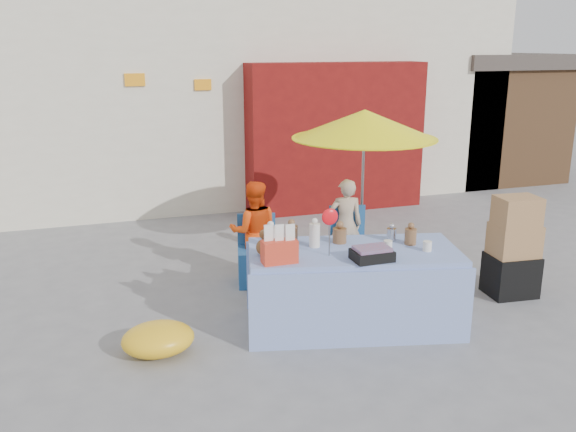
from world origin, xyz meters
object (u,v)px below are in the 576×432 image
object	(u,v)px
vendor_orange	(254,231)
box_stack	(513,250)
chair_left	(258,263)
vendor_beige	(345,224)
chair_right	(349,253)
market_table	(352,287)
umbrella	(365,125)

from	to	relation	value
vendor_orange	box_stack	bearing A→B (deg)	165.23
chair_left	vendor_beige	distance (m)	1.30
box_stack	chair_right	bearing A→B (deg)	139.05
market_table	box_stack	distance (m)	2.15
chair_right	box_stack	size ratio (longest dim) A/B	0.70
chair_left	chair_right	size ratio (longest dim) A/B	1.00
chair_left	box_stack	size ratio (longest dim) A/B	0.70
chair_right	box_stack	world-z (taller)	box_stack
vendor_orange	box_stack	size ratio (longest dim) A/B	1.05
market_table	box_stack	size ratio (longest dim) A/B	1.98
chair_right	umbrella	xyz separation A→B (m)	(0.30, 0.28, 1.64)
vendor_beige	vendor_orange	bearing A→B (deg)	12.87
chair_right	vendor_beige	xyz separation A→B (m)	(-0.00, 0.13, 0.36)
box_stack	vendor_orange	bearing A→B (deg)	152.36
market_table	vendor_orange	distance (m)	1.74
market_table	umbrella	size ratio (longest dim) A/B	1.15
vendor_orange	vendor_beige	world-z (taller)	vendor_orange
vendor_orange	box_stack	world-z (taller)	vendor_orange
chair_right	box_stack	xyz separation A→B (m)	(1.52, -1.32, 0.30)
market_table	umbrella	world-z (taller)	umbrella
market_table	umbrella	xyz separation A→B (m)	(0.92, 1.75, 1.45)
market_table	chair_left	distance (m)	1.61
vendor_beige	chair_left	bearing A→B (deg)	19.04
vendor_beige	chair_right	bearing A→B (deg)	104.37
vendor_beige	box_stack	bearing A→B (deg)	149.22
chair_left	umbrella	size ratio (longest dim) A/B	0.41
vendor_orange	vendor_beige	distance (m)	1.25
vendor_orange	umbrella	bearing A→B (deg)	-161.60
market_table	vendor_beige	world-z (taller)	market_table
vendor_orange	chair_left	bearing A→B (deg)	104.37
market_table	vendor_beige	bearing A→B (deg)	82.56
market_table	vendor_beige	distance (m)	1.73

